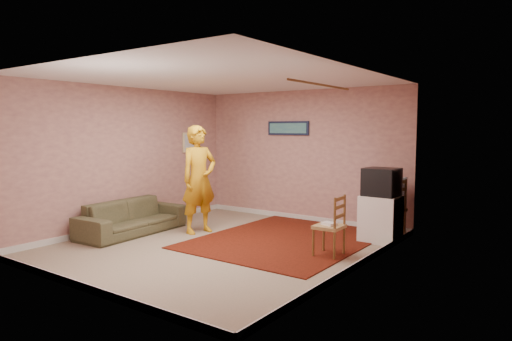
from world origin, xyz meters
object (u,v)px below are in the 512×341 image
Objects in this scene: tv_cabinet at (381,219)px; chair_b at (329,219)px; chair_a at (390,202)px; sofa at (132,217)px; crt_tv at (381,182)px; person at (199,179)px.

chair_b is (-0.30, -1.27, 0.17)m from tv_cabinet.
chair_a is 1.12× the size of chair_b.
chair_a reaches higher than sofa.
tv_cabinet is 1.39× the size of chair_a.
chair_a reaches higher than tv_cabinet.
chair_a is at bearing 165.54° from chair_b.
crt_tv is 1.37m from chair_b.
chair_a is at bearing -48.66° from person.
chair_b is at bearing -77.12° from person.
tv_cabinet is 0.38× the size of sofa.
sofa is at bearing 143.38° from person.
crt_tv is at bearing 165.00° from chair_b.
tv_cabinet is 1.56× the size of chair_b.
person is (-2.85, -1.24, -0.03)m from crt_tv.
person is (-2.55, 0.03, 0.41)m from chair_b.
crt_tv is at bearing -52.91° from person.
tv_cabinet is 1.37× the size of crt_tv.
sofa is (-3.74, -2.00, -0.69)m from crt_tv.
tv_cabinet reaches higher than sofa.
chair_a is at bearing 81.08° from tv_cabinet.
chair_b is 0.24× the size of sofa.
tv_cabinet is at bearing -65.52° from sofa.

